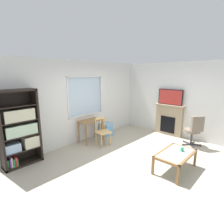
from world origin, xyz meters
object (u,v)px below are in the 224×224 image
Objects in this scene: bookshelf at (20,130)px; desk_under_window at (91,124)px; fireplace at (169,120)px; office_chair at (194,129)px; plastic_drawer_unit at (106,129)px; sippy_cup at (182,149)px; tv at (170,97)px; coffee_table at (176,155)px; wooden_chair at (102,131)px.

bookshelf is 2.18m from desk_under_window.
fireplace reaches higher than office_chair.
plastic_drawer_unit is 5.19× the size of sippy_cup.
desk_under_window is 3.02m from tv.
desk_under_window is 0.80× the size of office_chair.
desk_under_window is 0.89× the size of tv.
sippy_cup is at bearing -147.56° from fireplace.
tv is at bearing -44.67° from plastic_drawer_unit.
coffee_table is (-2.25, -1.25, -1.04)m from tv.
desk_under_window is at bearing -2.88° from bookshelf.
tv is 2.62m from sippy_cup.
plastic_drawer_unit is at bearing 78.42° from coffee_table.
desk_under_window is 2.94m from sippy_cup.
office_chair is at bearing 9.13° from sippy_cup.
office_chair reaches higher than wooden_chair.
sippy_cup is at bearing -50.02° from bookshelf.
coffee_table is at bearing -51.59° from bookshelf.
plastic_drawer_unit is 0.43× the size of coffee_table.
bookshelf is at bearing 129.98° from sippy_cup.
sippy_cup is at bearing -170.87° from office_chair.
wooden_chair is at bearing 93.32° from coffee_table.
office_chair is (-0.49, -1.07, -0.87)m from tv.
desk_under_window is at bearing 126.20° from office_chair.
office_chair is 1.79m from coffee_table.
wooden_chair is (0.05, -0.51, -0.14)m from desk_under_window.
sippy_cup is (2.53, -3.02, -0.42)m from bookshelf.
desk_under_window is 0.70× the size of fireplace.
office_chair is (1.95, -2.66, -0.05)m from desk_under_window.
bookshelf is at bearing 146.01° from office_chair.
fireplace is 1.05× the size of coffee_table.
fireplace reaches higher than sippy_cup.
bookshelf is 4.97m from office_chair.
plastic_drawer_unit is 0.47× the size of office_chair.
bookshelf is 1.66× the size of fireplace.
bookshelf is 1.89× the size of office_chair.
office_chair reaches higher than desk_under_window.
bookshelf is at bearing 159.76° from fireplace.
desk_under_window reaches higher than coffee_table.
plastic_drawer_unit is at bearing 113.42° from office_chair.
fireplace is 2.60m from coffee_table.
wooden_chair is at bearing -142.20° from plastic_drawer_unit.
wooden_chair is at bearing 155.72° from tv.
fireplace is at bearing -32.99° from desk_under_window.
office_chair is at bearing -115.33° from fireplace.
bookshelf reaches higher than plastic_drawer_unit.
wooden_chair is 1.00× the size of tv.
sippy_cup is at bearing -82.19° from wooden_chair.
wooden_chair is (2.21, -0.62, -0.45)m from bookshelf.
plastic_drawer_unit is at bearing 82.33° from sippy_cup.
coffee_table is at bearing -150.97° from tv.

